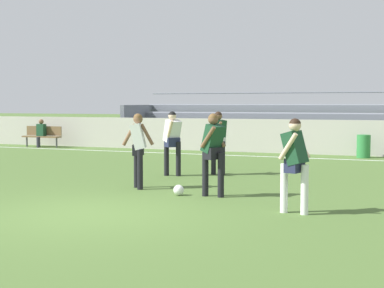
{
  "coord_description": "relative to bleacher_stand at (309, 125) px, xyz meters",
  "views": [
    {
      "loc": [
        5.38,
        -8.41,
        1.89
      ],
      "look_at": [
        0.12,
        4.29,
        0.93
      ],
      "focal_mm": 54.25,
      "sensor_mm": 36.0,
      "label": 1
    }
  ],
  "objects": [
    {
      "name": "player_dark_on_ball",
      "position": [
        -0.54,
        -9.58,
        0.01
      ],
      "size": [
        0.45,
        0.66,
        1.68
      ],
      "color": "black",
      "rests_on": "ground"
    },
    {
      "name": "player_dark_trailing_run",
      "position": [
        0.6,
        -13.02,
        0.01
      ],
      "size": [
        0.49,
        0.64,
        1.69
      ],
      "color": "black",
      "rests_on": "ground"
    },
    {
      "name": "sideline_wall",
      "position": [
        -0.71,
        -2.39,
        -0.35
      ],
      "size": [
        48.0,
        0.16,
        1.29
      ],
      "primitive_type": "cube",
      "color": "#BCB7AD",
      "rests_on": "ground"
    },
    {
      "name": "trash_bin",
      "position": [
        2.5,
        -3.13,
        -0.59
      ],
      "size": [
        0.47,
        0.47,
        0.8
      ],
      "primitive_type": "cylinder",
      "color": "#2D7F3D",
      "rests_on": "ground"
    },
    {
      "name": "bench_near_bin",
      "position": [
        -10.92,
        -3.28,
        -0.45
      ],
      "size": [
        1.8,
        0.4,
        0.9
      ],
      "color": "brown",
      "rests_on": "ground"
    },
    {
      "name": "ground_plane",
      "position": [
        -0.71,
        -15.55,
        -0.99
      ],
      "size": [
        160.0,
        160.0,
        0.0
      ],
      "primitive_type": "plane",
      "color": "#4C6B30"
    },
    {
      "name": "player_dark_pressing_high",
      "position": [
        2.52,
        -14.18,
        -0.02
      ],
      "size": [
        0.5,
        0.58,
        1.64
      ],
      "color": "white",
      "rests_on": "ground"
    },
    {
      "name": "spectator_seated",
      "position": [
        -10.92,
        -3.39,
        -0.29
      ],
      "size": [
        0.36,
        0.42,
        1.21
      ],
      "color": "#2D2D38",
      "rests_on": "ground"
    },
    {
      "name": "soccer_ball",
      "position": [
        -0.11,
        -13.14,
        -0.88
      ],
      "size": [
        0.22,
        0.22,
        0.22
      ],
      "primitive_type": "sphere",
      "color": "white",
      "rests_on": "ground"
    },
    {
      "name": "player_white_challenging",
      "position": [
        -1.57,
        -10.24,
        0.01
      ],
      "size": [
        0.52,
        0.65,
        1.68
      ],
      "color": "black",
      "rests_on": "ground"
    },
    {
      "name": "field_line_sideline",
      "position": [
        -0.71,
        -4.02,
        -0.99
      ],
      "size": [
        44.0,
        0.12,
        0.01
      ],
      "primitive_type": "cube",
      "color": "white",
      "rests_on": "ground"
    },
    {
      "name": "bleacher_stand",
      "position": [
        0.0,
        0.0,
        0.0
      ],
      "size": [
        16.07,
        3.34,
        2.4
      ],
      "color": "#9EA3AD",
      "rests_on": "ground"
    },
    {
      "name": "player_white_wide_right",
      "position": [
        -1.33,
        -12.59,
        -0.0
      ],
      "size": [
        0.63,
        0.48,
        1.67
      ],
      "color": "black",
      "rests_on": "ground"
    }
  ]
}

